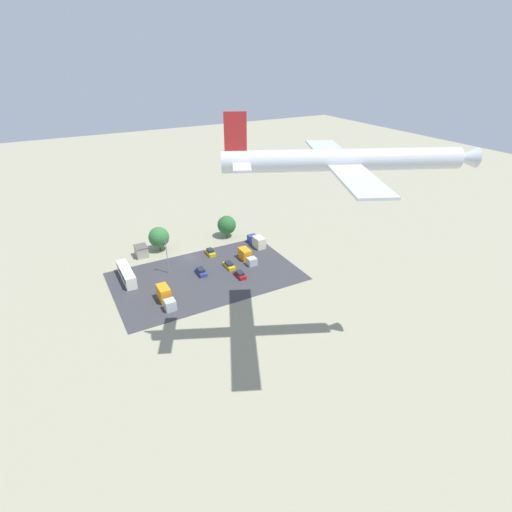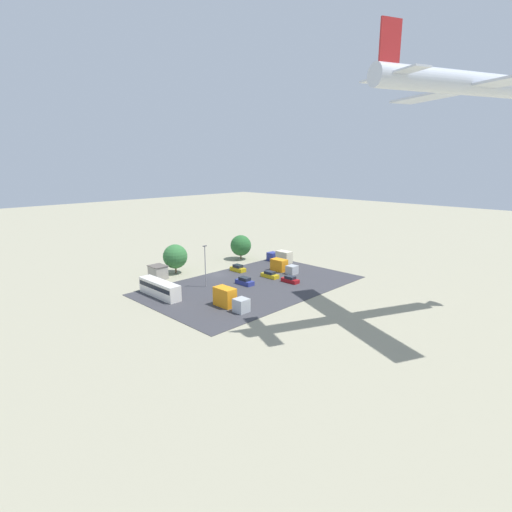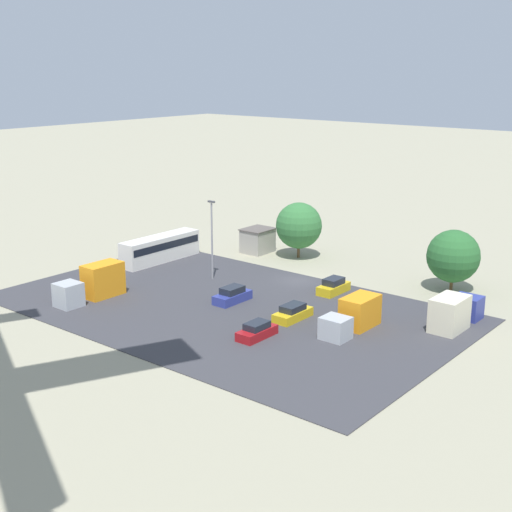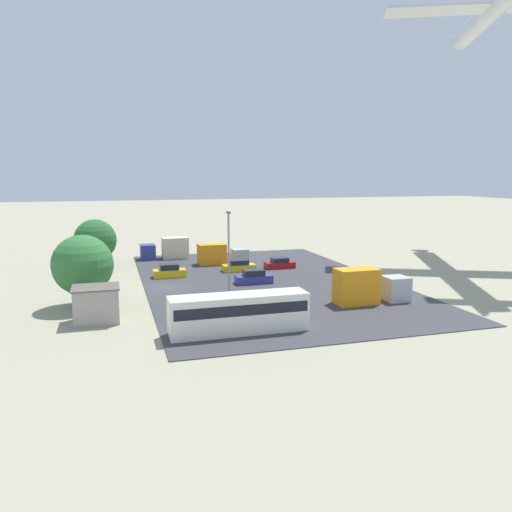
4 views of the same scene
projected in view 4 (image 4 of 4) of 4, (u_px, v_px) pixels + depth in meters
The scene contains 15 objects.
ground_plane at pixel (165, 288), 56.78m from camera, with size 400.00×400.00×0.00m, color gray.
parking_lot_surface at pixel (265, 281), 60.13m from camera, with size 46.23×28.49×0.08m.
shed_building at pixel (96, 304), 43.51m from camera, with size 3.35×4.01×3.17m.
bus at pixel (239, 312), 40.39m from camera, with size 2.57×11.35×3.15m.
parked_car_0 at pixel (280, 264), 68.32m from camera, with size 1.76×4.07×1.45m.
parked_car_1 at pixel (169, 272), 62.34m from camera, with size 1.83×4.04×1.65m.
parked_car_2 at pixel (254, 278), 58.80m from camera, with size 1.87×4.30×1.63m.
parked_car_3 at pixel (239, 266), 66.36m from camera, with size 1.84×4.37×1.49m.
parked_truck_0 at pixel (368, 287), 49.73m from camera, with size 2.37×7.72×3.53m.
parked_truck_1 at pixel (168, 249), 76.20m from camera, with size 2.56×7.19×3.19m.
parked_truck_2 at pixel (220, 255), 71.55m from camera, with size 2.42×7.18×2.91m.
tree_near_shed at pixel (83, 265), 48.12m from camera, with size 5.85×5.85×7.09m.
tree_apron_mid at pixel (95, 240), 68.23m from camera, with size 5.71×5.71×6.76m.
light_pole_lot_centre at pixel (229, 252), 50.08m from camera, with size 0.90×0.28×9.08m.
airplane at pixel (496, 6), 73.51m from camera, with size 36.57×31.33×8.60m.
Camera 4 is at (56.10, -5.86, 12.79)m, focal length 35.00 mm.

